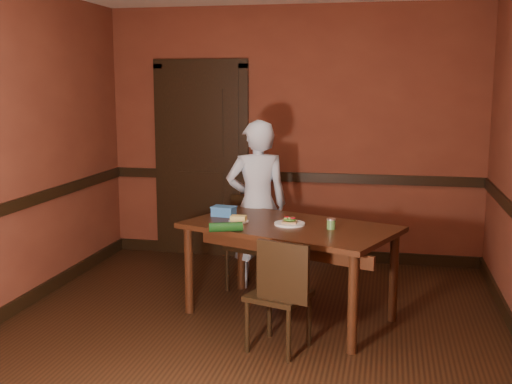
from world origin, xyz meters
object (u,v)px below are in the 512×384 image
at_px(sauce_jar, 331,224).
at_px(chair_far, 252,244).
at_px(chair_near, 279,293).
at_px(person, 257,205).
at_px(cheese_saucer, 239,219).
at_px(sandwich_plate, 290,223).
at_px(dining_table, 289,271).
at_px(food_tub, 224,211).

bearing_deg(sauce_jar, chair_far, 137.24).
bearing_deg(chair_near, person, -54.13).
xyz_separation_m(chair_near, sauce_jar, (0.31, 0.58, 0.40)).
distance_m(chair_far, cheese_saucer, 0.72).
distance_m(sandwich_plate, sauce_jar, 0.35).
xyz_separation_m(dining_table, sauce_jar, (0.34, -0.08, 0.43)).
xyz_separation_m(dining_table, food_tub, (-0.61, 0.23, 0.43)).
bearing_deg(chair_near, cheese_saucer, -38.33).
distance_m(dining_table, person, 0.92).
distance_m(sandwich_plate, food_tub, 0.65).
height_order(dining_table, sauce_jar, sauce_jar).
xyz_separation_m(dining_table, chair_far, (-0.45, 0.64, 0.04)).
xyz_separation_m(sauce_jar, food_tub, (-0.94, 0.31, 0.00)).
bearing_deg(sandwich_plate, person, 120.01).
relative_size(chair_far, person, 0.54).
xyz_separation_m(dining_table, person, (-0.42, 0.72, 0.40)).
bearing_deg(person, dining_table, 100.00).
bearing_deg(food_tub, sauce_jar, -8.92).
distance_m(person, sauce_jar, 1.10).
height_order(chair_far, chair_near, chair_far).
bearing_deg(dining_table, person, 141.84).
bearing_deg(person, chair_far, 50.35).
bearing_deg(dining_table, sauce_jar, 8.28).
bearing_deg(dining_table, chair_far, 146.52).
relative_size(cheese_saucer, food_tub, 0.77).
bearing_deg(sauce_jar, dining_table, 166.50).
bearing_deg(cheese_saucer, dining_table, -3.27).
height_order(sandwich_plate, sauce_jar, sauce_jar).
xyz_separation_m(chair_far, sandwich_plate, (0.44, -0.64, 0.36)).
distance_m(dining_table, food_tub, 0.78).
relative_size(chair_far, sandwich_plate, 3.43).
distance_m(sauce_jar, food_tub, 0.99).
height_order(chair_near, person, person).
relative_size(sauce_jar, food_tub, 0.38).
bearing_deg(person, chair_near, 87.69).
distance_m(chair_far, sandwich_plate, 0.86).
height_order(chair_near, sandwich_plate, chair_near).
relative_size(dining_table, chair_near, 1.97).
distance_m(chair_far, person, 0.37).
xyz_separation_m(chair_far, chair_near, (0.47, -1.30, -0.01)).
height_order(dining_table, chair_near, chair_near).
relative_size(sandwich_plate, food_tub, 1.14).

